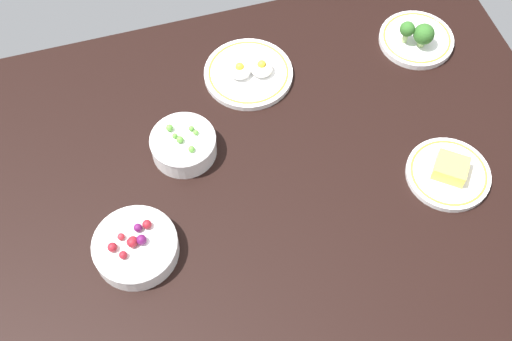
{
  "coord_description": "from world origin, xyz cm",
  "views": [
    {
      "loc": [
        -20.17,
        -68.46,
        123.6
      ],
      "look_at": [
        0.0,
        0.0,
        6.0
      ],
      "focal_mm": 45.76,
      "sensor_mm": 36.0,
      "label": 1
    }
  ],
  "objects": [
    {
      "name": "dining_table",
      "position": [
        0.0,
        0.0,
        2.0
      ],
      "size": [
        138.64,
        97.22,
        4.0
      ],
      "primitive_type": "cube",
      "color": "black",
      "rests_on": "ground"
    },
    {
      "name": "plate_broccoli",
      "position": [
        47.85,
        24.99,
        5.9
      ],
      "size": [
        17.97,
        17.97,
        7.74
      ],
      "color": "white",
      "rests_on": "dining_table"
    },
    {
      "name": "bowl_peas",
      "position": [
        -13.24,
        10.18,
        6.81
      ],
      "size": [
        14.26,
        14.26,
        6.42
      ],
      "color": "white",
      "rests_on": "dining_table"
    },
    {
      "name": "plate_eggs",
      "position": [
        6.1,
        26.65,
        5.25
      ],
      "size": [
        20.83,
        20.83,
        5.18
      ],
      "color": "white",
      "rests_on": "dining_table"
    },
    {
      "name": "plate_cheese",
      "position": [
        39.2,
        -11.66,
        5.29
      ],
      "size": [
        17.87,
        17.87,
        4.81
      ],
      "color": "white",
      "rests_on": "dining_table"
    },
    {
      "name": "bowl_berries",
      "position": [
        -27.74,
        -10.35,
        6.37
      ],
      "size": [
        16.94,
        16.94,
        5.93
      ],
      "color": "white",
      "rests_on": "dining_table"
    }
  ]
}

